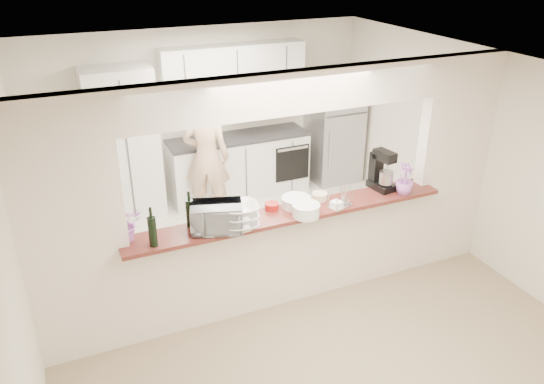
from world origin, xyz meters
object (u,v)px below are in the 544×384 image
toaster_oven (216,217)px  person (207,159)px  refrigerator (334,129)px  stand_mixer (382,171)px

toaster_oven → person: size_ratio=0.28×
refrigerator → toaster_oven: (-2.84, -2.75, 0.37)m
refrigerator → stand_mixer: size_ratio=3.81×
refrigerator → person: (-2.24, -0.43, 0.01)m
toaster_oven → stand_mixer: 1.95m
stand_mixer → toaster_oven: bearing=-175.1°
refrigerator → toaster_oven: bearing=-136.0°
toaster_oven → refrigerator: bearing=61.1°
stand_mixer → person: person is taller
stand_mixer → person: size_ratio=0.26×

